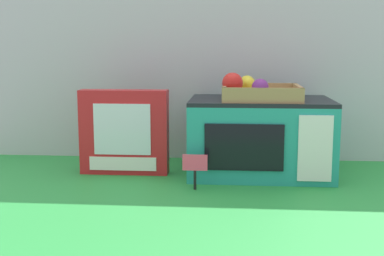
{
  "coord_description": "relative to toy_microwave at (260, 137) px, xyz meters",
  "views": [
    {
      "loc": [
        0.09,
        -1.55,
        0.39
      ],
      "look_at": [
        -0.04,
        0.02,
        0.15
      ],
      "focal_mm": 47.96,
      "sensor_mm": 36.0,
      "label": 1
    }
  ],
  "objects": [
    {
      "name": "food_groups_crate",
      "position": [
        -0.02,
        -0.03,
        0.14
      ],
      "size": [
        0.23,
        0.22,
        0.08
      ],
      "color": "#A37F51",
      "rests_on": "toy_microwave"
    },
    {
      "name": "display_back_panel",
      "position": [
        -0.17,
        0.23,
        0.28
      ],
      "size": [
        1.61,
        0.03,
        0.79
      ],
      "primitive_type": "cube",
      "color": "#B7BABF",
      "rests_on": "ground"
    },
    {
      "name": "toy_microwave",
      "position": [
        0.0,
        0.0,
        0.0
      ],
      "size": [
        0.43,
        0.3,
        0.24
      ],
      "color": "teal",
      "rests_on": "ground"
    },
    {
      "name": "ground_plane",
      "position": [
        -0.17,
        -0.03,
        -0.12
      ],
      "size": [
        1.7,
        1.7,
        0.0
      ],
      "primitive_type": "plane",
      "color": "green",
      "rests_on": "ground"
    },
    {
      "name": "cookie_set_box",
      "position": [
        -0.42,
        -0.03,
        0.01
      ],
      "size": [
        0.28,
        0.06,
        0.26
      ],
      "color": "red",
      "rests_on": "ground"
    },
    {
      "name": "price_sign",
      "position": [
        -0.19,
        -0.2,
        -0.05
      ],
      "size": [
        0.07,
        0.01,
        0.1
      ],
      "color": "black",
      "rests_on": "ground"
    }
  ]
}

